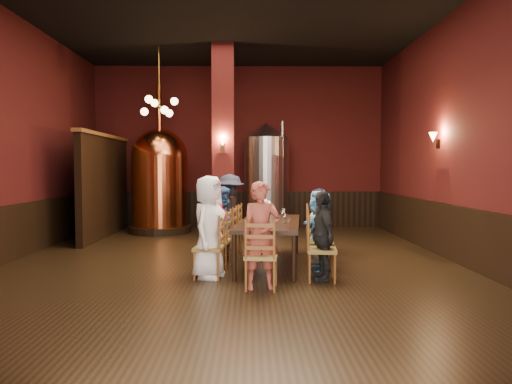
{
  "coord_description": "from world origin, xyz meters",
  "views": [
    {
      "loc": [
        0.33,
        -7.85,
        1.66
      ],
      "look_at": [
        0.43,
        0.2,
        1.24
      ],
      "focal_mm": 32.0,
      "sensor_mm": 36.0,
      "label": 1
    }
  ],
  "objects_px": {
    "person_0": "(209,227)",
    "person_1": "(217,224)",
    "rose_vase": "(267,205)",
    "dining_table": "(270,225)",
    "copper_kettle": "(160,179)",
    "steel_vessel": "(266,177)",
    "person_2": "(224,223)"
  },
  "relations": [
    {
      "from": "person_0",
      "to": "person_1",
      "type": "xyz_separation_m",
      "value": [
        0.08,
        0.67,
        -0.04
      ]
    },
    {
      "from": "rose_vase",
      "to": "person_0",
      "type": "bearing_deg",
      "value": -119.28
    },
    {
      "from": "person_1",
      "to": "person_0",
      "type": "bearing_deg",
      "value": -168.11
    },
    {
      "from": "dining_table",
      "to": "rose_vase",
      "type": "bearing_deg",
      "value": 98.3
    },
    {
      "from": "dining_table",
      "to": "copper_kettle",
      "type": "xyz_separation_m",
      "value": [
        -2.66,
        4.03,
        0.69
      ]
    },
    {
      "from": "rose_vase",
      "to": "copper_kettle",
      "type": "bearing_deg",
      "value": 128.98
    },
    {
      "from": "person_1",
      "to": "rose_vase",
      "type": "bearing_deg",
      "value": -22.09
    },
    {
      "from": "steel_vessel",
      "to": "dining_table",
      "type": "bearing_deg",
      "value": -91.29
    },
    {
      "from": "person_1",
      "to": "person_2",
      "type": "height_order",
      "value": "person_1"
    },
    {
      "from": "person_2",
      "to": "rose_vase",
      "type": "bearing_deg",
      "value": -39.53
    },
    {
      "from": "person_0",
      "to": "copper_kettle",
      "type": "distance_m",
      "value": 5.25
    },
    {
      "from": "person_1",
      "to": "copper_kettle",
      "type": "xyz_separation_m",
      "value": [
        -1.78,
        4.26,
        0.64
      ]
    },
    {
      "from": "person_0",
      "to": "person_1",
      "type": "relative_size",
      "value": 1.05
    },
    {
      "from": "dining_table",
      "to": "person_0",
      "type": "distance_m",
      "value": 1.32
    },
    {
      "from": "steel_vessel",
      "to": "person_2",
      "type": "bearing_deg",
      "value": -103.27
    },
    {
      "from": "person_1",
      "to": "dining_table",
      "type": "bearing_deg",
      "value": -56.89
    },
    {
      "from": "person_1",
      "to": "steel_vessel",
      "type": "bearing_deg",
      "value": 6.17
    },
    {
      "from": "copper_kettle",
      "to": "steel_vessel",
      "type": "height_order",
      "value": "copper_kettle"
    },
    {
      "from": "person_0",
      "to": "steel_vessel",
      "type": "height_order",
      "value": "steel_vessel"
    },
    {
      "from": "person_0",
      "to": "person_2",
      "type": "distance_m",
      "value": 1.33
    },
    {
      "from": "dining_table",
      "to": "steel_vessel",
      "type": "height_order",
      "value": "steel_vessel"
    },
    {
      "from": "person_1",
      "to": "copper_kettle",
      "type": "bearing_deg",
      "value": 41.12
    },
    {
      "from": "person_2",
      "to": "rose_vase",
      "type": "relative_size",
      "value": 4.05
    },
    {
      "from": "copper_kettle",
      "to": "rose_vase",
      "type": "bearing_deg",
      "value": -51.02
    },
    {
      "from": "dining_table",
      "to": "copper_kettle",
      "type": "relative_size",
      "value": 0.66
    },
    {
      "from": "dining_table",
      "to": "person_2",
      "type": "xyz_separation_m",
      "value": [
        -0.81,
        0.43,
        -0.02
      ]
    },
    {
      "from": "person_2",
      "to": "steel_vessel",
      "type": "bearing_deg",
      "value": 13.26
    },
    {
      "from": "copper_kettle",
      "to": "rose_vase",
      "type": "relative_size",
      "value": 11.45
    },
    {
      "from": "dining_table",
      "to": "steel_vessel",
      "type": "relative_size",
      "value": 0.88
    },
    {
      "from": "copper_kettle",
      "to": "person_0",
      "type": "bearing_deg",
      "value": -70.94
    },
    {
      "from": "person_0",
      "to": "dining_table",
      "type": "bearing_deg",
      "value": -29.93
    },
    {
      "from": "steel_vessel",
      "to": "copper_kettle",
      "type": "bearing_deg",
      "value": -175.46
    }
  ]
}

